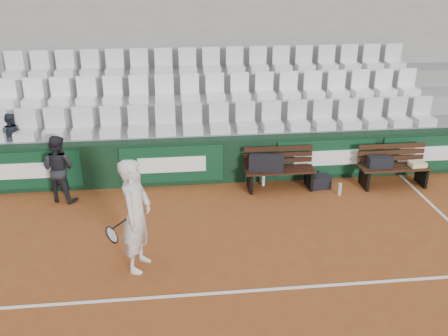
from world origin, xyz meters
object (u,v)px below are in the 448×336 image
at_px(bench_left, 279,179).
at_px(ball_kid, 59,169).
at_px(bench_right, 393,176).
at_px(sports_bag_ground, 319,182).
at_px(sports_bag_right, 380,162).
at_px(tennis_player, 136,216).
at_px(spectator_c, 8,116).
at_px(water_bottle_near, 263,180).
at_px(sports_bag_left, 266,163).
at_px(water_bottle_far, 340,189).

xyz_separation_m(bench_left, ball_kid, (-4.56, -0.04, 0.48)).
xyz_separation_m(bench_right, sports_bag_ground, (-1.63, 0.07, -0.08)).
bearing_deg(sports_bag_right, tennis_player, -153.44).
height_order(bench_left, bench_right, same).
height_order(sports_bag_right, tennis_player, tennis_player).
bearing_deg(bench_right, spectator_c, 171.88).
bearing_deg(water_bottle_near, sports_bag_left, -83.61).
xyz_separation_m(bench_left, water_bottle_near, (-0.32, 0.18, -0.09)).
distance_m(sports_bag_right, spectator_c, 8.00).
xyz_separation_m(bench_left, spectator_c, (-5.70, 1.04, 1.28)).
height_order(sports_bag_right, ball_kid, ball_kid).
bearing_deg(bench_right, ball_kid, 179.26).
relative_size(sports_bag_right, water_bottle_far, 1.91).
relative_size(sports_bag_right, spectator_c, 0.50).
bearing_deg(water_bottle_near, bench_left, -29.78).
height_order(bench_right, sports_bag_left, sports_bag_left).
distance_m(sports_bag_left, sports_bag_right, 2.46).
bearing_deg(spectator_c, sports_bag_left, 171.16).
relative_size(sports_bag_ground, spectator_c, 0.46).
xyz_separation_m(water_bottle_far, spectator_c, (-6.90, 1.49, 1.38)).
height_order(sports_bag_left, sports_bag_ground, sports_bag_left).
xyz_separation_m(water_bottle_near, spectator_c, (-5.38, 0.86, 1.37)).
bearing_deg(water_bottle_far, spectator_c, 167.77).
bearing_deg(sports_bag_ground, sports_bag_left, 176.52).
height_order(sports_bag_right, spectator_c, spectator_c).
distance_m(sports_bag_right, tennis_player, 5.64).
distance_m(bench_right, sports_bag_ground, 1.64).
bearing_deg(ball_kid, sports_bag_right, -159.08).
distance_m(sports_bag_right, sports_bag_ground, 1.37).
bearing_deg(water_bottle_far, sports_bag_left, 162.65).
relative_size(sports_bag_right, sports_bag_ground, 1.08).
distance_m(bench_right, water_bottle_far, 1.34).
distance_m(bench_left, tennis_player, 3.96).
relative_size(sports_bag_ground, ball_kid, 0.33).
relative_size(bench_right, water_bottle_near, 5.52).
distance_m(bench_right, ball_kid, 7.07).
relative_size(bench_left, water_bottle_far, 5.67).
bearing_deg(bench_left, sports_bag_right, -2.93).
height_order(water_bottle_near, water_bottle_far, water_bottle_near).
distance_m(sports_bag_ground, spectator_c, 6.79).
xyz_separation_m(bench_right, sports_bag_left, (-2.79, 0.14, 0.38)).
bearing_deg(sports_bag_right, water_bottle_near, 173.25).
relative_size(bench_left, sports_bag_ground, 3.19).
height_order(bench_right, sports_bag_right, sports_bag_right).
relative_size(bench_left, water_bottle_near, 5.52).
height_order(sports_bag_ground, ball_kid, ball_kid).
height_order(sports_bag_ground, water_bottle_far, sports_bag_ground).
distance_m(sports_bag_left, sports_bag_ground, 1.25).
height_order(bench_left, water_bottle_far, bench_left).
bearing_deg(sports_bag_left, water_bottle_near, 96.39).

